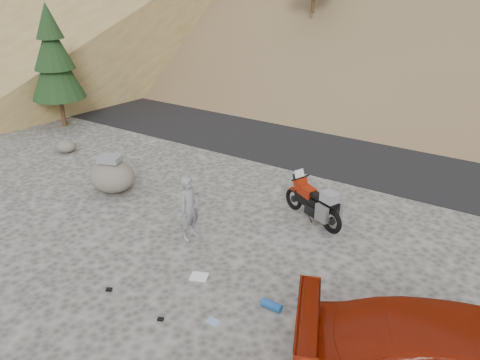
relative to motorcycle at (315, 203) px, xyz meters
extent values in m
plane|color=#454340|center=(-1.51, -2.75, -0.56)|extent=(140.00, 140.00, 0.00)
cube|color=black|center=(-1.51, 6.25, -0.56)|extent=(120.00, 7.00, 0.05)
cube|color=olive|center=(-31.51, 17.25, 1.44)|extent=(45.29, 46.00, 24.26)
cylinder|color=#382714|center=(-19.51, 13.25, 3.01)|extent=(0.15, 0.15, 1.26)
cylinder|color=#382714|center=(-12.51, 1.75, 0.21)|extent=(0.18, 0.18, 1.54)
cone|color=black|center=(-12.51, 1.75, 1.91)|extent=(2.20, 2.20, 2.47)
cone|color=black|center=(-12.51, 1.75, 2.85)|extent=(1.65, 1.65, 1.93)
cone|color=black|center=(-12.51, 1.75, 3.79)|extent=(1.10, 1.10, 1.39)
torus|color=black|center=(-0.80, 0.35, -0.23)|extent=(0.64, 0.37, 0.65)
cylinder|color=black|center=(-0.80, 0.35, -0.23)|extent=(0.20, 0.13, 0.20)
torus|color=black|center=(0.60, -0.26, -0.23)|extent=(0.68, 0.40, 0.69)
cylinder|color=black|center=(0.60, -0.26, -0.23)|extent=(0.23, 0.16, 0.22)
cylinder|color=black|center=(-0.73, 0.32, 0.13)|extent=(0.36, 0.20, 0.80)
cylinder|color=black|center=(-0.60, 0.26, 0.50)|extent=(0.28, 0.58, 0.04)
cube|color=black|center=(-0.12, 0.05, -0.02)|extent=(1.17, 0.68, 0.29)
cube|color=black|center=(-0.03, 0.02, -0.21)|extent=(0.52, 0.45, 0.27)
cube|color=maroon|center=(-0.33, 0.14, 0.23)|extent=(0.59, 0.47, 0.31)
cube|color=maroon|center=(-0.57, 0.25, 0.35)|extent=(0.40, 0.42, 0.35)
cube|color=silver|center=(-0.64, 0.28, 0.60)|extent=(0.22, 0.32, 0.25)
cube|color=black|center=(0.10, -0.04, 0.25)|extent=(0.58, 0.41, 0.12)
cube|color=black|center=(0.44, -0.19, 0.21)|extent=(0.39, 0.30, 0.10)
cube|color=#A4A4A8|center=(0.38, -0.44, 0.01)|extent=(0.41, 0.26, 0.44)
cube|color=#A4A4A8|center=(0.58, 0.03, 0.01)|extent=(0.41, 0.26, 0.44)
cube|color=gray|center=(0.46, -0.20, 0.41)|extent=(0.51, 0.47, 0.26)
cube|color=maroon|center=(-0.80, 0.35, 0.06)|extent=(0.32, 0.22, 0.04)
cylinder|color=black|center=(-0.06, -0.17, -0.38)|extent=(0.10, 0.20, 0.36)
cylinder|color=#A4A4A8|center=(0.36, -0.31, -0.16)|extent=(0.45, 0.26, 0.13)
imported|color=gray|center=(-2.31, -2.45, -0.56)|extent=(0.46, 0.65, 1.70)
ellipsoid|color=#5D5750|center=(-6.02, -1.59, -0.07)|extent=(1.65, 1.46, 0.97)
cube|color=gray|center=(-6.02, -1.59, 0.50)|extent=(0.78, 0.69, 0.18)
ellipsoid|color=#5D5750|center=(-9.91, -0.23, -0.33)|extent=(0.78, 0.71, 0.45)
cube|color=white|center=(-1.13, -3.66, -0.55)|extent=(0.48, 0.46, 0.01)
cylinder|color=#1A4F9E|center=(0.76, -3.71, -0.47)|extent=(0.43, 0.18, 0.17)
cylinder|color=#1A4F9E|center=(1.90, -3.71, -0.45)|extent=(0.08, 0.08, 0.21)
cone|color=#B21C0B|center=(1.62, -3.79, -0.45)|extent=(0.19, 0.19, 0.20)
cube|color=black|center=(-0.93, -5.18, -0.54)|extent=(0.15, 0.13, 0.04)
cube|color=black|center=(-2.47, -5.09, -0.53)|extent=(0.16, 0.15, 0.04)
cube|color=#7F98C5|center=(-0.02, -4.67, -0.55)|extent=(0.27, 0.20, 0.01)
camera|label=1|loc=(4.28, -10.39, 5.85)|focal=35.00mm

